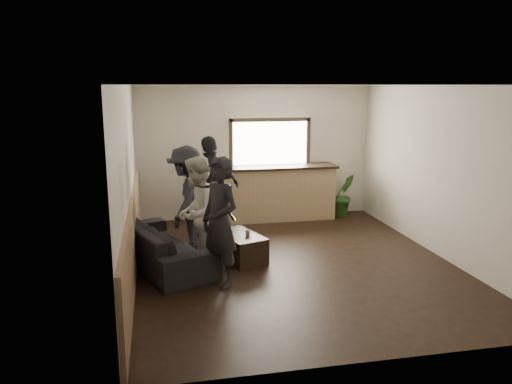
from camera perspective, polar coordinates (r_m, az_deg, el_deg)
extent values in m
cube|color=black|center=(8.12, 4.18, -8.07)|extent=(5.00, 6.00, 0.01)
cube|color=silver|center=(7.63, 4.50, 12.09)|extent=(5.00, 6.00, 0.01)
cube|color=beige|center=(10.64, -0.06, 4.55)|extent=(5.00, 0.01, 2.80)
cube|color=beige|center=(5.01, 13.68, -4.41)|extent=(5.00, 0.01, 2.80)
cube|color=beige|center=(7.48, -14.43, 0.96)|extent=(0.01, 6.00, 2.80)
cube|color=beige|center=(8.77, 20.28, 2.18)|extent=(0.01, 6.00, 2.80)
cube|color=#997556|center=(7.68, -13.88, -5.26)|extent=(0.06, 5.90, 1.10)
cube|color=#9F7E56|center=(10.54, 1.89, -0.22)|extent=(2.60, 0.60, 1.10)
cube|color=black|center=(10.43, 1.91, 2.87)|extent=(2.70, 0.68, 0.05)
cube|color=white|center=(10.64, 1.58, 5.63)|extent=(1.60, 0.06, 0.90)
cube|color=#3F3326|center=(10.57, 1.63, 8.25)|extent=(1.72, 0.08, 0.08)
cube|color=#3F3326|center=(10.45, -2.90, 5.50)|extent=(0.08, 0.08, 1.06)
cube|color=#3F3326|center=(10.83, 5.97, 5.68)|extent=(0.08, 0.08, 1.06)
imported|color=black|center=(8.03, -10.69, -5.94)|extent=(1.68, 2.49, 0.68)
cube|color=black|center=(8.19, -1.85, -6.28)|extent=(0.82, 1.08, 0.43)
imported|color=silver|center=(8.19, -3.24, -4.34)|extent=(0.19, 0.19, 0.11)
imported|color=silver|center=(8.06, -0.95, -4.66)|extent=(0.13, 0.13, 0.09)
imported|color=#2D6623|center=(10.99, 9.93, -0.32)|extent=(0.58, 0.50, 0.94)
imported|color=black|center=(7.00, -4.12, -3.47)|extent=(0.72, 0.80, 1.84)
cube|color=black|center=(7.13, -2.74, -2.88)|extent=(0.12, 0.11, 0.12)
cube|color=white|center=(7.12, -2.74, -2.86)|extent=(0.10, 0.09, 0.11)
imported|color=beige|center=(7.65, -6.74, -2.48)|extent=(0.93, 1.04, 1.76)
cube|color=black|center=(7.55, -5.17, -1.21)|extent=(0.11, 0.10, 0.12)
cube|color=white|center=(7.54, -5.17, -1.19)|extent=(0.09, 0.09, 0.11)
imported|color=black|center=(8.48, -7.88, -0.87)|extent=(1.00, 1.32, 1.82)
cube|color=black|center=(8.42, -6.44, -0.38)|extent=(0.11, 0.10, 0.12)
cube|color=white|center=(8.41, -6.43, -0.36)|extent=(0.09, 0.08, 0.11)
imported|color=black|center=(9.15, -5.16, 0.44)|extent=(1.21, 0.82, 1.91)
cube|color=black|center=(8.88, -4.58, 2.99)|extent=(0.10, 0.11, 0.12)
cube|color=white|center=(8.87, -4.57, 3.01)|extent=(0.09, 0.09, 0.11)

